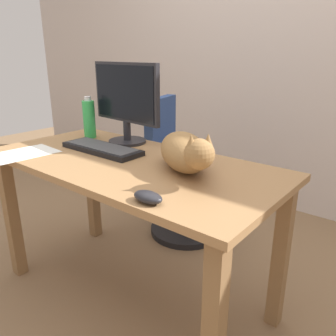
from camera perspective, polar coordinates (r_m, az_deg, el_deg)
name	(u,v)px	position (r m, az deg, el deg)	size (l,w,h in m)	color
ground_plane	(134,294)	(1.88, -5.75, -20.35)	(8.00, 8.00, 0.00)	#846647
back_wall	(276,36)	(2.75, 17.81, 20.45)	(6.00, 0.04, 2.60)	beige
desk	(130,184)	(1.56, -6.48, -2.63)	(1.39, 0.67, 0.72)	#9E7247
office_chair	(180,178)	(2.25, 1.97, -1.64)	(0.50, 0.48, 0.92)	black
monitor	(126,100)	(1.79, -7.15, 11.29)	(0.48, 0.20, 0.42)	#232328
keyboard	(102,148)	(1.69, -11.09, 3.26)	(0.44, 0.15, 0.03)	black
cat	(185,152)	(1.36, 2.94, 2.79)	(0.49, 0.42, 0.20)	olive
computer_mouse	(148,197)	(1.09, -3.40, -4.90)	(0.11, 0.06, 0.04)	#232328
paper_sheet	(23,154)	(1.76, -23.23, 2.26)	(0.21, 0.30, 0.00)	white
water_bottle	(89,119)	(1.97, -13.16, 8.10)	(0.07, 0.07, 0.23)	green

